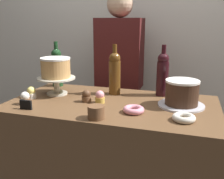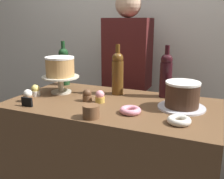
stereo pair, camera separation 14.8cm
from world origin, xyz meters
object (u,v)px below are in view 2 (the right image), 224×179
Objects in this scene: chocolate_round_cake at (182,94)px; wine_bottle_amber at (118,73)px; cupcake_chocolate at (87,95)px; cake_stand_pedestal at (61,81)px; white_layer_cake at (60,67)px; wine_bottle_green at (64,66)px; barista_figure at (127,88)px; cupcake_lemon at (36,91)px; price_sign_chalkboard at (27,102)px; cupcake_strawberry at (100,97)px; donut_sugar at (179,120)px; wine_bottle_dark_red at (166,75)px; donut_pink at (130,110)px; cupcake_vanilla at (28,96)px; cookie_stack at (92,112)px.

wine_bottle_amber reaches higher than chocolate_round_cake.
chocolate_round_cake is 0.55m from cupcake_chocolate.
white_layer_cake reaches higher than cake_stand_pedestal.
barista_figure is (0.38, 0.33, -0.22)m from wine_bottle_green.
price_sign_chalkboard is (0.09, -0.19, -0.01)m from cupcake_lemon.
white_layer_cake is 0.37m from cupcake_strawberry.
cake_stand_pedestal is 2.19× the size of donut_sugar.
white_layer_cake is 0.58× the size of wine_bottle_dark_red.
donut_pink is at bearing -18.09° from cupcake_chocolate.
donut_sugar is 1.60× the size of price_sign_chalkboard.
cake_stand_pedestal is at bearing 0.00° from white_layer_cake.
wine_bottle_amber and wine_bottle_green have the same top height.
barista_figure is at bearing 136.68° from wine_bottle_dark_red.
wine_bottle_amber is at bearing 142.15° from donut_sugar.
wine_bottle_amber is at bearing 163.93° from chocolate_round_cake.
chocolate_round_cake is at bearing 7.68° from cupcake_lemon.
wine_bottle_green is at bearing 94.21° from cupcake_vanilla.
cupcake_lemon is at bearing -129.90° from white_layer_cake.
wine_bottle_dark_red is 4.38× the size of cupcake_chocolate.
cupcake_lemon is at bearing 174.43° from donut_pink.
cupcake_lemon is 0.21m from price_sign_chalkboard.
cookie_stack is at bearing -117.16° from wine_bottle_dark_red.
wine_bottle_dark_red is 4.38× the size of cupcake_strawberry.
chocolate_round_cake is 0.24m from donut_sugar.
donut_pink is at bearing -24.65° from cupcake_strawberry.
wine_bottle_green is (-0.77, 0.03, 0.00)m from wine_bottle_dark_red.
cookie_stack is at bearing -39.54° from white_layer_cake.
wine_bottle_amber is (0.36, 0.12, -0.03)m from white_layer_cake.
cupcake_lemon is at bearing 107.09° from cupcake_vanilla.
wine_bottle_amber is 0.59m from donut_sugar.
cupcake_chocolate is 0.28m from cookie_stack.
donut_pink is at bearing -5.57° from cupcake_lemon.
chocolate_round_cake is 2.51× the size of cupcake_vanilla.
white_layer_cake reaches higher than donut_pink.
white_layer_cake is 2.25× the size of cookie_stack.
wine_bottle_green is at bearing 177.87° from wine_bottle_dark_red.
cupcake_lemon is at bearing 158.30° from cookie_stack.
chocolate_round_cake is at bearing -46.70° from barista_figure.
wine_bottle_dark_red is at bearing -43.32° from barista_figure.
wine_bottle_dark_red reaches higher than cookie_stack.
cake_stand_pedestal is 0.10m from white_layer_cake.
cookie_stack is 0.42m from price_sign_chalkboard.
chocolate_round_cake is 0.31m from donut_pink.
cake_stand_pedestal is 0.27m from cupcake_chocolate.
cupcake_strawberry is 0.41m from price_sign_chalkboard.
wine_bottle_dark_red reaches higher than cupcake_strawberry.
chocolate_round_cake is at bearing -0.54° from cake_stand_pedestal.
cake_stand_pedestal is 0.79m from chocolate_round_cake.
donut_sugar is at bearing -37.85° from wine_bottle_amber.
donut_pink is at bearing 170.77° from donut_sugar.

